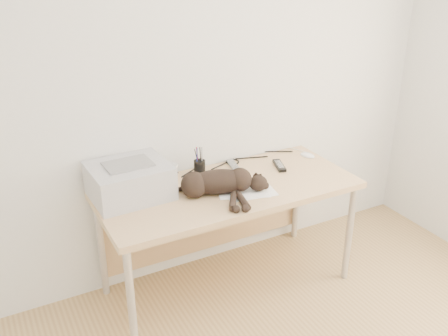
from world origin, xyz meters
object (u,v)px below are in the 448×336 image
cat (215,184)px  mug (170,171)px  pen_cup (200,167)px  desk (222,200)px  printer (129,180)px  mouse (308,154)px

cat → mug: bearing=134.2°
pen_cup → desk: bearing=-61.7°
desk → mug: 0.38m
printer → mug: size_ratio=4.53×
printer → pen_cup: printer is taller
mug → desk: bearing=-35.6°
printer → mug: (0.30, 0.12, -0.05)m
desk → printer: bearing=172.4°
cat → printer: bearing=174.1°
desk → mug: mug is taller
desk → cat: size_ratio=2.39×
desk → cat: (-0.11, -0.14, 0.20)m
cat → pen_cup: pen_cup is taller
printer → mouse: size_ratio=4.11×
mug → pen_cup: pen_cup is taller
mug → pen_cup: 0.19m
printer → mouse: 1.29m
cat → mug: cat is taller
desk → printer: 0.62m
desk → cat: bearing=-129.8°
cat → mouse: bearing=33.8°
printer → cat: 0.50m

